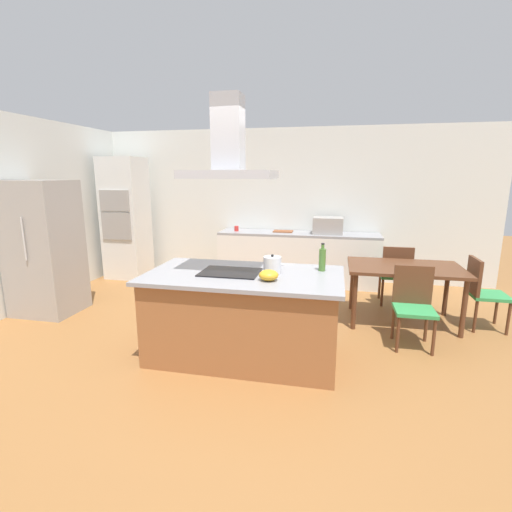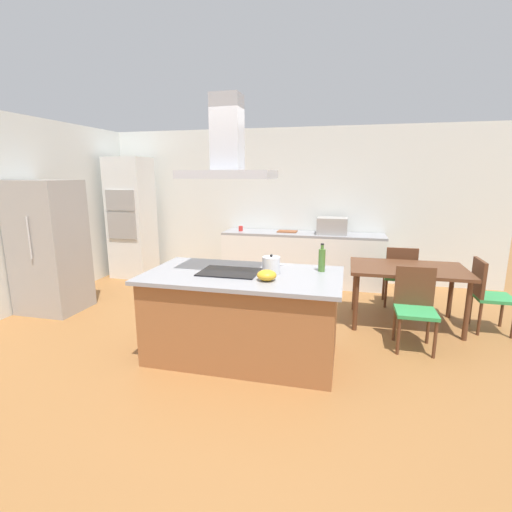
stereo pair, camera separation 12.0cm
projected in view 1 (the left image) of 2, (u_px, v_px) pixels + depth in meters
The scene contains 19 objects.
ground at pixel (269, 307), 5.44m from camera, with size 16.00×16.00×0.00m, color #936033.
wall_back at pixel (287, 205), 6.83m from camera, with size 7.20×0.10×2.70m, color silver.
wall_left at pixel (28, 213), 5.39m from camera, with size 0.10×8.80×2.70m, color silver.
kitchen_island at pixel (244, 315), 3.91m from camera, with size 2.00×1.10×0.90m.
cooktop at pixel (230, 272), 3.85m from camera, with size 0.60×0.44×0.01m, color black.
tea_kettle at pixel (272, 265), 3.81m from camera, with size 0.23×0.18×0.20m.
olive_oil_bottle at pixel (322, 259), 3.90m from camera, with size 0.07×0.07×0.29m.
mixing_bowl at pixel (269, 275), 3.56m from camera, with size 0.19×0.19×0.10m, color gold.
back_counter at pixel (298, 258), 6.61m from camera, with size 2.78×0.62×0.90m.
countertop_microwave at pixel (328, 226), 6.38m from camera, with size 0.50×0.38×0.28m, color #9E9993.
coffee_mug_red at pixel (236, 229), 6.70m from camera, with size 0.08×0.08×0.09m, color red.
cutting_board at pixel (283, 231), 6.62m from camera, with size 0.34×0.24×0.02m, color brown.
wall_oven_stack at pixel (126, 218), 6.90m from camera, with size 0.70×0.66×2.20m.
refrigerator at pixel (44, 248), 5.09m from camera, with size 0.80×0.73×1.82m.
dining_table at pixel (404, 272), 4.77m from camera, with size 1.40×0.90×0.75m.
chair_facing_island at pixel (413, 301), 4.17m from camera, with size 0.42×0.42×0.89m.
chair_facing_back_wall at pixel (396, 272), 5.44m from camera, with size 0.42×0.42×0.89m.
chair_at_right_end at pixel (482, 289), 4.62m from camera, with size 0.42×0.42×0.89m.
range_hood at pixel (228, 152), 3.59m from camera, with size 0.90×0.55×0.78m.
Camera 1 is at (0.90, -3.59, 1.89)m, focal length 26.24 mm.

